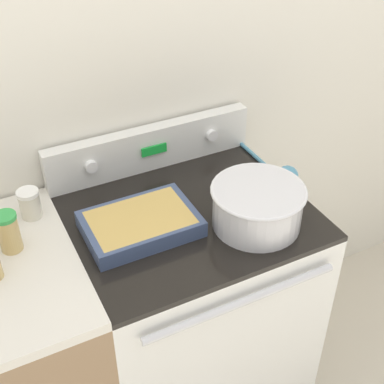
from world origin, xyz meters
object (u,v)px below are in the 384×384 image
mixing_bowl (258,204)px  spice_jar_green_cap (8,232)px  casserole_dish (140,223)px  spice_jar_white_cap (30,204)px  ladle (284,175)px

mixing_bowl → spice_jar_green_cap: 0.71m
casserole_dish → spice_jar_green_cap: size_ratio=2.73×
mixing_bowl → spice_jar_white_cap: bearing=151.2°
mixing_bowl → spice_jar_green_cap: size_ratio=2.34×
ladle → spice_jar_white_cap: size_ratio=3.65×
ladle → spice_jar_green_cap: bearing=175.8°
casserole_dish → spice_jar_green_cap: (-0.36, 0.08, 0.04)m
casserole_dish → spice_jar_white_cap: (-0.27, 0.20, 0.03)m
ladle → spice_jar_white_cap: spice_jar_white_cap is taller
spice_jar_white_cap → casserole_dish: bearing=-36.4°
casserole_dish → spice_jar_white_cap: spice_jar_white_cap is taller
casserole_dish → ladle: 0.52m
spice_jar_white_cap → ladle: bearing=-13.3°
mixing_bowl → ladle: 0.24m
mixing_bowl → spice_jar_white_cap: 0.68m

